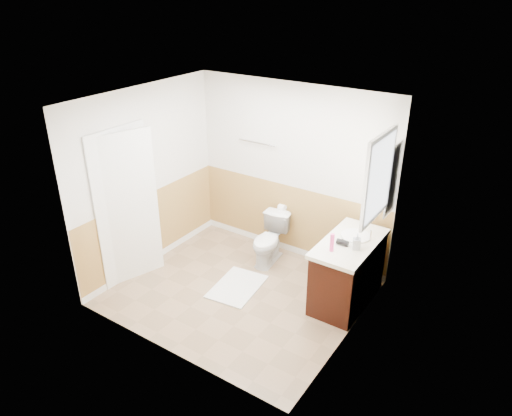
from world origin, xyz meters
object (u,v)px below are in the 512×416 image
Objects in this scene: bath_mat at (237,287)px; vanity_cabinet at (348,273)px; soap_dispenser at (357,242)px; lotion_bottle at (332,243)px; toilet at (269,240)px.

vanity_cabinet is at bearing 22.61° from bath_mat.
soap_dispenser is (1.42, 0.42, 0.94)m from bath_mat.
soap_dispenser is at bearing 16.56° from bath_mat.
vanity_cabinet is 5.61× the size of soap_dispenser.
lotion_bottle is (1.20, 0.22, 0.95)m from bath_mat.
lotion_bottle is at bearing -107.27° from vanity_cabinet.
lotion_bottle reaches higher than bath_mat.
bath_mat is 3.64× the size of lotion_bottle.
soap_dispenser reaches higher than bath_mat.
vanity_cabinet is (1.30, -0.25, 0.06)m from toilet.
soap_dispenser is at bearing 42.61° from lotion_bottle.
toilet is 0.63× the size of vanity_cabinet.
bath_mat is (0.00, -0.79, -0.33)m from toilet.
toilet is at bearing 165.62° from soap_dispenser.
toilet is at bearing 169.33° from vanity_cabinet.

